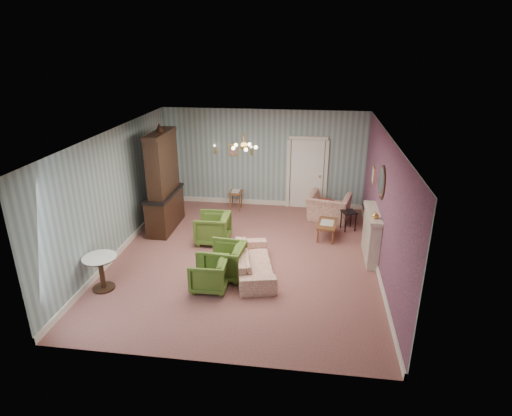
# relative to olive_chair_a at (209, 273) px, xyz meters

# --- Properties ---
(floor) EXTENTS (7.00, 7.00, 0.00)m
(floor) POSITION_rel_olive_chair_a_xyz_m (0.51, 1.40, -0.37)
(floor) COLOR #8F5B53
(floor) RESTS_ON ground
(ceiling) EXTENTS (7.00, 7.00, 0.00)m
(ceiling) POSITION_rel_olive_chair_a_xyz_m (0.51, 1.40, 2.53)
(ceiling) COLOR white
(ceiling) RESTS_ON ground
(wall_back) EXTENTS (6.00, 0.00, 6.00)m
(wall_back) POSITION_rel_olive_chair_a_xyz_m (0.51, 4.90, 1.08)
(wall_back) COLOR gray
(wall_back) RESTS_ON ground
(wall_front) EXTENTS (6.00, 0.00, 6.00)m
(wall_front) POSITION_rel_olive_chair_a_xyz_m (0.51, -2.10, 1.08)
(wall_front) COLOR gray
(wall_front) RESTS_ON ground
(wall_left) EXTENTS (0.00, 7.00, 7.00)m
(wall_left) POSITION_rel_olive_chair_a_xyz_m (-2.49, 1.40, 1.08)
(wall_left) COLOR gray
(wall_left) RESTS_ON ground
(wall_right) EXTENTS (0.00, 7.00, 7.00)m
(wall_right) POSITION_rel_olive_chair_a_xyz_m (3.51, 1.40, 1.08)
(wall_right) COLOR gray
(wall_right) RESTS_ON ground
(wall_right_floral) EXTENTS (0.00, 7.00, 7.00)m
(wall_right_floral) POSITION_rel_olive_chair_a_xyz_m (3.50, 1.40, 1.08)
(wall_right_floral) COLOR #B65B69
(wall_right_floral) RESTS_ON ground
(door) EXTENTS (1.12, 0.12, 2.16)m
(door) POSITION_rel_olive_chair_a_xyz_m (1.81, 4.86, 0.71)
(door) COLOR white
(door) RESTS_ON floor
(olive_chair_a) EXTENTS (0.69, 0.73, 0.74)m
(olive_chair_a) POSITION_rel_olive_chair_a_xyz_m (0.00, 0.00, 0.00)
(olive_chair_a) COLOR #496824
(olive_chair_a) RESTS_ON floor
(olive_chair_b) EXTENTS (0.80, 0.85, 0.81)m
(olive_chair_b) POSITION_rel_olive_chair_a_xyz_m (0.21, 0.55, 0.04)
(olive_chair_b) COLOR #496824
(olive_chair_b) RESTS_ON floor
(olive_chair_c) EXTENTS (0.77, 0.82, 0.83)m
(olive_chair_c) POSITION_rel_olive_chair_a_xyz_m (-0.42, 2.12, 0.04)
(olive_chair_c) COLOR #496824
(olive_chair_c) RESTS_ON floor
(sofa_chintz) EXTENTS (0.98, 1.98, 0.75)m
(sofa_chintz) POSITION_rel_olive_chair_a_xyz_m (0.82, 0.73, 0.00)
(sofa_chintz) COLOR #A14941
(sofa_chintz) RESTS_ON floor
(wingback_chair) EXTENTS (1.27, 0.98, 0.99)m
(wingback_chair) POSITION_rel_olive_chair_a_xyz_m (2.47, 3.97, 0.13)
(wingback_chair) COLOR #A14941
(wingback_chair) RESTS_ON floor
(dresser) EXTENTS (0.58, 1.66, 2.77)m
(dresser) POSITION_rel_olive_chair_a_xyz_m (-1.87, 2.82, 1.02)
(dresser) COLOR black
(dresser) RESTS_ON floor
(fireplace) EXTENTS (0.30, 1.40, 1.16)m
(fireplace) POSITION_rel_olive_chair_a_xyz_m (3.37, 1.80, 0.21)
(fireplace) COLOR beige
(fireplace) RESTS_ON floor
(mantel_vase) EXTENTS (0.15, 0.15, 0.15)m
(mantel_vase) POSITION_rel_olive_chair_a_xyz_m (3.35, 1.40, 0.87)
(mantel_vase) COLOR gold
(mantel_vase) RESTS_ON fireplace
(oval_mirror) EXTENTS (0.04, 0.76, 0.84)m
(oval_mirror) POSITION_rel_olive_chair_a_xyz_m (3.47, 1.80, 1.48)
(oval_mirror) COLOR white
(oval_mirror) RESTS_ON wall_right
(framed_print) EXTENTS (0.04, 0.34, 0.42)m
(framed_print) POSITION_rel_olive_chair_a_xyz_m (3.48, 3.15, 1.23)
(framed_print) COLOR gold
(framed_print) RESTS_ON wall_right
(coffee_table) EXTENTS (0.56, 0.88, 0.42)m
(coffee_table) POSITION_rel_olive_chair_a_xyz_m (2.40, 2.75, -0.16)
(coffee_table) COLOR brown
(coffee_table) RESTS_ON floor
(side_table_black) EXTENTS (0.46, 0.46, 0.53)m
(side_table_black) POSITION_rel_olive_chair_a_xyz_m (2.98, 3.32, -0.10)
(side_table_black) COLOR black
(side_table_black) RESTS_ON floor
(pedestal_table) EXTENTS (0.82, 0.82, 0.73)m
(pedestal_table) POSITION_rel_olive_chair_a_xyz_m (-2.14, -0.30, -0.00)
(pedestal_table) COLOR black
(pedestal_table) RESTS_ON floor
(nesting_table) EXTENTS (0.36, 0.46, 0.60)m
(nesting_table) POSITION_rel_olive_chair_a_xyz_m (-0.25, 4.40, -0.07)
(nesting_table) COLOR brown
(nesting_table) RESTS_ON floor
(gilt_mirror_back) EXTENTS (0.28, 0.06, 0.36)m
(gilt_mirror_back) POSITION_rel_olive_chair_a_xyz_m (-0.39, 4.86, 1.33)
(gilt_mirror_back) COLOR gold
(gilt_mirror_back) RESTS_ON wall_back
(sconce_left) EXTENTS (0.16, 0.12, 0.30)m
(sconce_left) POSITION_rel_olive_chair_a_xyz_m (-0.94, 4.84, 1.33)
(sconce_left) COLOR gold
(sconce_left) RESTS_ON wall_back
(sconce_right) EXTENTS (0.16, 0.12, 0.30)m
(sconce_right) POSITION_rel_olive_chair_a_xyz_m (0.16, 4.84, 1.33)
(sconce_right) COLOR gold
(sconce_right) RESTS_ON wall_back
(chandelier) EXTENTS (0.56, 0.56, 0.36)m
(chandelier) POSITION_rel_olive_chair_a_xyz_m (0.51, 1.40, 2.26)
(chandelier) COLOR gold
(chandelier) RESTS_ON ceiling
(burgundy_cushion) EXTENTS (0.41, 0.28, 0.39)m
(burgundy_cushion) POSITION_rel_olive_chair_a_xyz_m (2.42, 3.82, 0.11)
(burgundy_cushion) COLOR maroon
(burgundy_cushion) RESTS_ON wingback_chair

